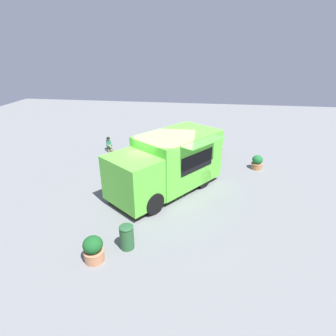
{
  "coord_description": "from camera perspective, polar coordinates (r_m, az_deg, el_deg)",
  "views": [
    {
      "loc": [
        -10.65,
        -1.7,
        6.0
      ],
      "look_at": [
        0.71,
        -0.07,
        0.76
      ],
      "focal_mm": 29.1,
      "sensor_mm": 36.0,
      "label": 1
    }
  ],
  "objects": [
    {
      "name": "person_customer",
      "position": [
        17.17,
        -12.27,
        4.67
      ],
      "size": [
        0.77,
        0.66,
        0.86
      ],
      "color": "#766B50",
      "rests_on": "ground_plane"
    },
    {
      "name": "food_truck",
      "position": [
        11.83,
        -0.12,
        0.59
      ],
      "size": [
        5.44,
        4.87,
        2.48
      ],
      "color": "#62CE3E",
      "rests_on": "ground_plane"
    },
    {
      "name": "planter_flowering_far",
      "position": [
        8.76,
        -15.35,
        -16.07
      ],
      "size": [
        0.62,
        0.62,
        0.85
      ],
      "color": "#C07B54",
      "rests_on": "ground_plane"
    },
    {
      "name": "plaza_bench",
      "position": [
        15.74,
        9.37,
        3.14
      ],
      "size": [
        1.39,
        1.17,
        0.47
      ],
      "color": "brown",
      "rests_on": "ground_plane"
    },
    {
      "name": "ground_plane",
      "position": [
        12.34,
        -0.8,
        -4.56
      ],
      "size": [
        40.0,
        40.0,
        0.0
      ],
      "primitive_type": "plane",
      "color": "slate"
    },
    {
      "name": "planter_flowering_near",
      "position": [
        14.99,
        18.17,
        1.14
      ],
      "size": [
        0.59,
        0.59,
        0.74
      ],
      "color": "#B27749",
      "rests_on": "ground_plane"
    },
    {
      "name": "trash_bin",
      "position": [
        9.0,
        -8.63,
        -14.03
      ],
      "size": [
        0.46,
        0.46,
        0.84
      ],
      "color": "#2B5C31",
      "rests_on": "ground_plane"
    }
  ]
}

